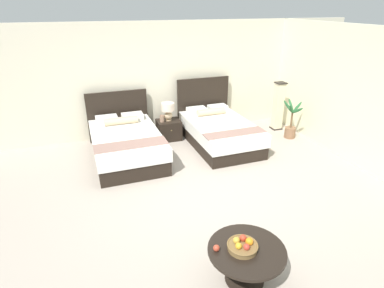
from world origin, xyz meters
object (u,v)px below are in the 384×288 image
at_px(vase, 162,119).
at_px(coffee_table, 246,257).
at_px(bed_near_corner, 219,131).
at_px(bed_near_window, 126,143).
at_px(nightstand, 169,130).
at_px(potted_palm, 291,126).
at_px(fruit_bowl, 243,246).
at_px(floor_lamp_corner, 278,106).
at_px(loose_apple, 216,248).
at_px(table_lamp, 168,110).

height_order(vase, coffee_table, vase).
bearing_deg(bed_near_corner, bed_near_window, -179.77).
bearing_deg(nightstand, potted_palm, -16.86).
xyz_separation_m(bed_near_window, potted_palm, (3.91, -0.21, -0.01)).
xyz_separation_m(vase, fruit_bowl, (-0.14, -4.37, -0.04)).
relative_size(nightstand, floor_lamp_corner, 0.45).
distance_m(vase, coffee_table, 4.40).
distance_m(vase, loose_apple, 4.32).
xyz_separation_m(bed_near_corner, potted_palm, (1.79, -0.22, -0.01)).
bearing_deg(bed_near_corner, coffee_table, -108.47).
bearing_deg(coffee_table, table_lamp, 86.79).
distance_m(bed_near_window, floor_lamp_corner, 3.96).
xyz_separation_m(nightstand, loose_apple, (-0.59, -4.34, 0.26)).
xyz_separation_m(loose_apple, potted_palm, (3.40, 3.49, -0.19)).
bearing_deg(fruit_bowl, table_lamp, 86.14).
bearing_deg(fruit_bowl, vase, 88.22).
height_order(floor_lamp_corner, potted_palm, floor_lamp_corner).
bearing_deg(bed_near_window, loose_apple, -82.15).
distance_m(bed_near_window, vase, 1.14).
relative_size(table_lamp, vase, 2.63).
relative_size(bed_near_corner, coffee_table, 2.46).
distance_m(bed_near_window, fruit_bowl, 3.86).
xyz_separation_m(coffee_table, loose_apple, (-0.34, 0.09, 0.15)).
bearing_deg(table_lamp, loose_apple, -97.68).
xyz_separation_m(bed_near_window, table_lamp, (1.10, 0.67, 0.42)).
bearing_deg(vase, bed_near_corner, -26.81).
bearing_deg(vase, coffee_table, -91.13).
relative_size(bed_near_corner, floor_lamp_corner, 1.80).
distance_m(nightstand, coffee_table, 4.44).
bearing_deg(potted_palm, coffee_table, -130.55).
bearing_deg(bed_near_window, table_lamp, 31.22).
height_order(bed_near_corner, vase, bed_near_corner).
height_order(table_lamp, loose_apple, table_lamp).
relative_size(nightstand, potted_palm, 0.58).
xyz_separation_m(bed_near_corner, fruit_bowl, (-1.32, -3.78, 0.19)).
height_order(table_lamp, potted_palm, potted_palm).
bearing_deg(nightstand, floor_lamp_corner, -4.59).
height_order(nightstand, floor_lamp_corner, floor_lamp_corner).
xyz_separation_m(bed_near_corner, vase, (-1.18, 0.60, 0.23)).
relative_size(bed_near_window, nightstand, 4.12).
bearing_deg(bed_near_window, bed_near_corner, 0.23).
bearing_deg(vase, loose_apple, -95.64).
relative_size(bed_near_corner, loose_apple, 29.60).
xyz_separation_m(table_lamp, fruit_bowl, (-0.30, -4.43, -0.22)).
relative_size(bed_near_window, coffee_table, 2.51).
distance_m(vase, floor_lamp_corner, 2.99).
xyz_separation_m(table_lamp, vase, (-0.16, -0.06, -0.18)).
xyz_separation_m(vase, loose_apple, (-0.42, -4.30, -0.05)).
relative_size(nightstand, loose_apple, 7.32).
xyz_separation_m(nightstand, table_lamp, (0.00, 0.02, 0.50)).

